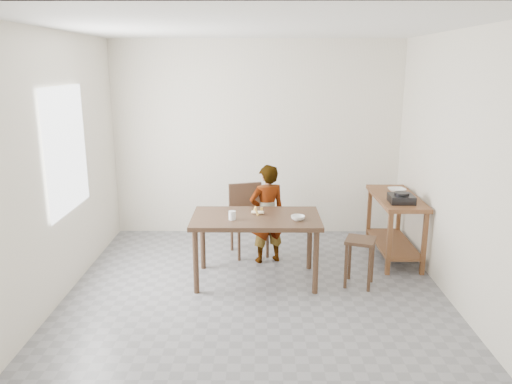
{
  "coord_description": "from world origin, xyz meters",
  "views": [
    {
      "loc": [
        0.04,
        -4.91,
        2.36
      ],
      "look_at": [
        0.0,
        0.4,
        1.0
      ],
      "focal_mm": 35.0,
      "sensor_mm": 36.0,
      "label": 1
    }
  ],
  "objects_px": {
    "prep_counter": "(394,227)",
    "stool": "(359,262)",
    "child": "(267,214)",
    "dining_table": "(256,249)",
    "dining_chair": "(249,221)"
  },
  "relations": [
    {
      "from": "prep_counter",
      "to": "stool",
      "type": "relative_size",
      "value": 2.24
    },
    {
      "from": "child",
      "to": "stool",
      "type": "distance_m",
      "value": 1.26
    },
    {
      "from": "child",
      "to": "dining_table",
      "type": "bearing_deg",
      "value": 56.77
    },
    {
      "from": "prep_counter",
      "to": "dining_chair",
      "type": "distance_m",
      "value": 1.81
    },
    {
      "from": "prep_counter",
      "to": "stool",
      "type": "xyz_separation_m",
      "value": [
        -0.59,
        -0.83,
        -0.13
      ]
    },
    {
      "from": "prep_counter",
      "to": "dining_chair",
      "type": "relative_size",
      "value": 1.35
    },
    {
      "from": "dining_chair",
      "to": "stool",
      "type": "relative_size",
      "value": 1.66
    },
    {
      "from": "dining_table",
      "to": "stool",
      "type": "relative_size",
      "value": 2.61
    },
    {
      "from": "dining_table",
      "to": "dining_chair",
      "type": "relative_size",
      "value": 1.57
    },
    {
      "from": "stool",
      "to": "child",
      "type": "bearing_deg",
      "value": 145.59
    },
    {
      "from": "dining_table",
      "to": "child",
      "type": "bearing_deg",
      "value": 76.79
    },
    {
      "from": "prep_counter",
      "to": "dining_chair",
      "type": "xyz_separation_m",
      "value": [
        -1.81,
        0.1,
        0.04
      ]
    },
    {
      "from": "prep_counter",
      "to": "dining_table",
      "type": "bearing_deg",
      "value": -157.85
    },
    {
      "from": "child",
      "to": "stool",
      "type": "relative_size",
      "value": 2.27
    },
    {
      "from": "dining_table",
      "to": "dining_chair",
      "type": "xyz_separation_m",
      "value": [
        -0.09,
        0.8,
        0.07
      ]
    }
  ]
}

